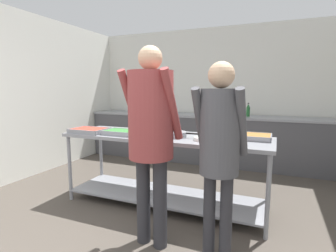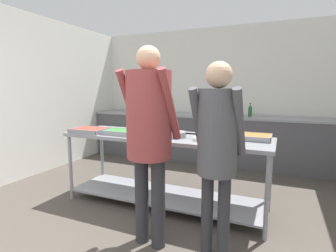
{
  "view_description": "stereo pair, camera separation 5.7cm",
  "coord_description": "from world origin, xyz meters",
  "px_view_note": "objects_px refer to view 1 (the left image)",
  "views": [
    {
      "loc": [
        1.3,
        -1.04,
        1.44
      ],
      "look_at": [
        0.07,
        1.92,
        0.98
      ],
      "focal_mm": 28.0,
      "sensor_mm": 36.0,
      "label": 1
    },
    {
      "loc": [
        1.35,
        -1.02,
        1.44
      ],
      "look_at": [
        0.07,
        1.92,
        0.98
      ],
      "focal_mm": 28.0,
      "sensor_mm": 36.0,
      "label": 2
    }
  ],
  "objects_px": {
    "guest_serving_right": "(220,140)",
    "serving_tray_greens": "(248,136)",
    "serving_tray_vegetables": "(121,132)",
    "guest_serving_left": "(151,126)",
    "serving_tray_roast": "(89,131)",
    "water_bottle": "(248,110)",
    "broccoli_bowl": "(151,131)",
    "sauce_pan": "(176,134)",
    "plate_stack": "(206,139)"
  },
  "relations": [
    {
      "from": "sauce_pan",
      "to": "water_bottle",
      "type": "xyz_separation_m",
      "value": [
        0.57,
        2.19,
        0.13
      ]
    },
    {
      "from": "sauce_pan",
      "to": "guest_serving_right",
      "type": "height_order",
      "value": "guest_serving_right"
    },
    {
      "from": "serving_tray_vegetables",
      "to": "guest_serving_left",
      "type": "relative_size",
      "value": 0.22
    },
    {
      "from": "serving_tray_vegetables",
      "to": "guest_serving_right",
      "type": "relative_size",
      "value": 0.24
    },
    {
      "from": "plate_stack",
      "to": "guest_serving_right",
      "type": "relative_size",
      "value": 0.16
    },
    {
      "from": "broccoli_bowl",
      "to": "plate_stack",
      "type": "height_order",
      "value": "broccoli_bowl"
    },
    {
      "from": "serving_tray_roast",
      "to": "serving_tray_vegetables",
      "type": "xyz_separation_m",
      "value": [
        0.45,
        0.03,
        -0.0
      ]
    },
    {
      "from": "guest_serving_left",
      "to": "sauce_pan",
      "type": "bearing_deg",
      "value": 93.15
    },
    {
      "from": "serving_tray_roast",
      "to": "plate_stack",
      "type": "height_order",
      "value": "serving_tray_roast"
    },
    {
      "from": "guest_serving_right",
      "to": "plate_stack",
      "type": "bearing_deg",
      "value": 112.67
    },
    {
      "from": "serving_tray_vegetables",
      "to": "broccoli_bowl",
      "type": "bearing_deg",
      "value": 18.41
    },
    {
      "from": "broccoli_bowl",
      "to": "guest_serving_right",
      "type": "height_order",
      "value": "guest_serving_right"
    },
    {
      "from": "water_bottle",
      "to": "plate_stack",
      "type": "bearing_deg",
      "value": -95.45
    },
    {
      "from": "serving_tray_vegetables",
      "to": "broccoli_bowl",
      "type": "height_order",
      "value": "broccoli_bowl"
    },
    {
      "from": "guest_serving_left",
      "to": "water_bottle",
      "type": "bearing_deg",
      "value": 79.68
    },
    {
      "from": "broccoli_bowl",
      "to": "serving_tray_greens",
      "type": "distance_m",
      "value": 1.15
    },
    {
      "from": "serving_tray_vegetables",
      "to": "plate_stack",
      "type": "bearing_deg",
      "value": 2.2
    },
    {
      "from": "serving_tray_vegetables",
      "to": "water_bottle",
      "type": "distance_m",
      "value": 2.6
    },
    {
      "from": "serving_tray_roast",
      "to": "sauce_pan",
      "type": "distance_m",
      "value": 1.16
    },
    {
      "from": "serving_tray_greens",
      "to": "guest_serving_right",
      "type": "relative_size",
      "value": 0.3
    },
    {
      "from": "guest_serving_right",
      "to": "water_bottle",
      "type": "relative_size",
      "value": 6.7
    },
    {
      "from": "broccoli_bowl",
      "to": "water_bottle",
      "type": "height_order",
      "value": "water_bottle"
    },
    {
      "from": "serving_tray_vegetables",
      "to": "sauce_pan",
      "type": "bearing_deg",
      "value": 6.41
    },
    {
      "from": "serving_tray_vegetables",
      "to": "guest_serving_left",
      "type": "xyz_separation_m",
      "value": [
        0.74,
        -0.66,
        0.2
      ]
    },
    {
      "from": "serving_tray_vegetables",
      "to": "sauce_pan",
      "type": "relative_size",
      "value": 1.01
    },
    {
      "from": "sauce_pan",
      "to": "serving_tray_vegetables",
      "type": "bearing_deg",
      "value": -173.59
    },
    {
      "from": "serving_tray_vegetables",
      "to": "broccoli_bowl",
      "type": "distance_m",
      "value": 0.37
    },
    {
      "from": "serving_tray_roast",
      "to": "water_bottle",
      "type": "xyz_separation_m",
      "value": [
        1.73,
        2.3,
        0.14
      ]
    },
    {
      "from": "plate_stack",
      "to": "water_bottle",
      "type": "relative_size",
      "value": 1.1
    },
    {
      "from": "serving_tray_roast",
      "to": "serving_tray_vegetables",
      "type": "relative_size",
      "value": 1.14
    },
    {
      "from": "sauce_pan",
      "to": "water_bottle",
      "type": "distance_m",
      "value": 2.26
    },
    {
      "from": "serving_tray_greens",
      "to": "guest_serving_left",
      "type": "bearing_deg",
      "value": -127.19
    },
    {
      "from": "serving_tray_roast",
      "to": "guest_serving_left",
      "type": "bearing_deg",
      "value": -27.7
    },
    {
      "from": "sauce_pan",
      "to": "guest_serving_right",
      "type": "relative_size",
      "value": 0.23
    },
    {
      "from": "serving_tray_greens",
      "to": "serving_tray_vegetables",
      "type": "bearing_deg",
      "value": -168.13
    },
    {
      "from": "sauce_pan",
      "to": "guest_serving_left",
      "type": "xyz_separation_m",
      "value": [
        0.04,
        -0.74,
        0.19
      ]
    },
    {
      "from": "sauce_pan",
      "to": "serving_tray_roast",
      "type": "bearing_deg",
      "value": -174.42
    },
    {
      "from": "sauce_pan",
      "to": "plate_stack",
      "type": "distance_m",
      "value": 0.36
    },
    {
      "from": "water_bottle",
      "to": "broccoli_bowl",
      "type": "bearing_deg",
      "value": -113.26
    },
    {
      "from": "broccoli_bowl",
      "to": "serving_tray_greens",
      "type": "xyz_separation_m",
      "value": [
        1.13,
        0.19,
        -0.02
      ]
    },
    {
      "from": "water_bottle",
      "to": "guest_serving_right",
      "type": "bearing_deg",
      "value": -88.59
    },
    {
      "from": "guest_serving_right",
      "to": "serving_tray_greens",
      "type": "bearing_deg",
      "value": 82.02
    },
    {
      "from": "guest_serving_right",
      "to": "serving_tray_roast",
      "type": "bearing_deg",
      "value": 161.43
    },
    {
      "from": "serving_tray_vegetables",
      "to": "sauce_pan",
      "type": "distance_m",
      "value": 0.71
    },
    {
      "from": "serving_tray_vegetables",
      "to": "guest_serving_right",
      "type": "bearing_deg",
      "value": -25.34
    },
    {
      "from": "serving_tray_greens",
      "to": "guest_serving_right",
      "type": "height_order",
      "value": "guest_serving_right"
    },
    {
      "from": "serving_tray_vegetables",
      "to": "water_bottle",
      "type": "height_order",
      "value": "water_bottle"
    },
    {
      "from": "sauce_pan",
      "to": "water_bottle",
      "type": "relative_size",
      "value": 1.56
    },
    {
      "from": "serving_tray_roast",
      "to": "guest_serving_left",
      "type": "relative_size",
      "value": 0.25
    },
    {
      "from": "broccoli_bowl",
      "to": "guest_serving_left",
      "type": "distance_m",
      "value": 0.89
    }
  ]
}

